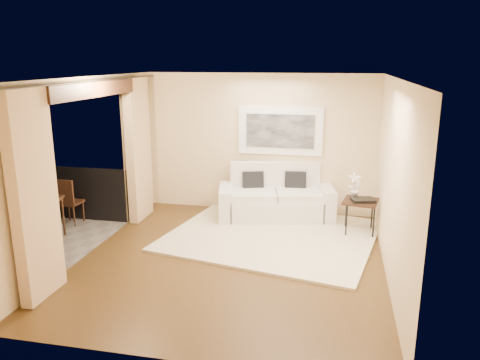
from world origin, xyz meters
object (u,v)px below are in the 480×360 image
(orchid, at_px, (355,185))
(balcony_chair_near, at_px, (22,222))
(balcony_chair_far, at_px, (67,199))
(ice_bucket, at_px, (33,192))
(bistro_table, at_px, (41,204))
(side_table, at_px, (360,204))
(sofa, at_px, (276,199))

(orchid, xyz_separation_m, balcony_chair_near, (-4.90, -2.26, -0.24))
(balcony_chair_far, xyz_separation_m, ice_bucket, (-0.23, -0.63, 0.30))
(orchid, distance_m, bistro_table, 5.33)
(side_table, bearing_deg, bistro_table, -165.55)
(sofa, xyz_separation_m, ice_bucket, (-3.88, -1.81, 0.43))
(sofa, distance_m, side_table, 1.65)
(side_table, relative_size, ice_bucket, 3.24)
(side_table, bearing_deg, ice_bucket, -167.03)
(sofa, height_order, ice_bucket, sofa)
(sofa, relative_size, side_table, 3.51)
(balcony_chair_far, distance_m, ice_bucket, 0.73)
(sofa, bearing_deg, balcony_chair_near, -154.32)
(sofa, relative_size, bistro_table, 3.26)
(orchid, relative_size, balcony_chair_far, 0.51)
(orchid, bearing_deg, bistro_table, -163.71)
(side_table, xyz_separation_m, balcony_chair_near, (-5.00, -2.11, 0.04))
(balcony_chair_near, distance_m, ice_bucket, 0.98)
(balcony_chair_near, relative_size, ice_bucket, 5.05)
(balcony_chair_far, xyz_separation_m, balcony_chair_near, (0.18, -1.49, 0.09))
(orchid, bearing_deg, side_table, -54.69)
(side_table, height_order, balcony_chair_far, balcony_chair_far)
(sofa, relative_size, orchid, 5.09)
(balcony_chair_far, relative_size, balcony_chair_near, 0.86)
(balcony_chair_far, bearing_deg, orchid, -169.70)
(sofa, xyz_separation_m, balcony_chair_near, (-3.46, -2.68, 0.22))
(bistro_table, xyz_separation_m, ice_bucket, (-0.19, 0.10, 0.18))
(sofa, bearing_deg, bistro_table, -164.57)
(balcony_chair_far, bearing_deg, side_table, -171.49)
(balcony_chair_near, bearing_deg, bistro_table, 111.17)
(side_table, height_order, ice_bucket, ice_bucket)
(sofa, relative_size, balcony_chair_near, 2.25)
(sofa, distance_m, ice_bucket, 4.30)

